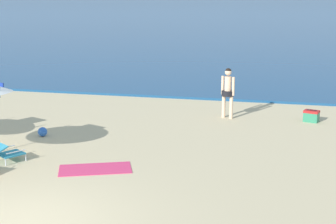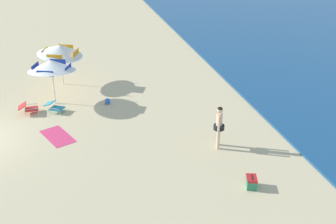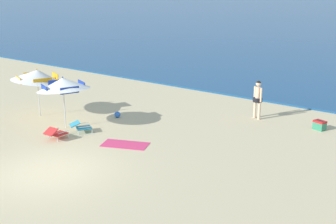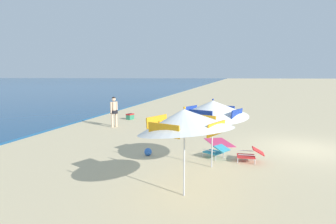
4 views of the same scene
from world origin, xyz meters
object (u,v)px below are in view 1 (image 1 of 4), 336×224
beach_ball (43,132)px  lounge_chair_beside_umbrella (6,152)px  cooler_box (311,116)px  beach_towel (95,169)px  person_standing_near_shore (228,89)px

beach_ball → lounge_chair_beside_umbrella: bearing=-84.2°
cooler_box → beach_towel: 8.37m
cooler_box → beach_ball: cooler_box is taller
person_standing_near_shore → cooler_box: person_standing_near_shore is taller
cooler_box → person_standing_near_shore: bearing=-177.4°
beach_towel → beach_ball: bearing=137.4°
beach_ball → beach_towel: 3.68m
lounge_chair_beside_umbrella → beach_ball: lounge_chair_beside_umbrella is taller
cooler_box → beach_ball: 9.01m
person_standing_near_shore → cooler_box: 3.00m
person_standing_near_shore → lounge_chair_beside_umbrella: bearing=-128.6°
cooler_box → beach_towel: size_ratio=0.32×
cooler_box → beach_towel: bearing=-130.4°
lounge_chair_beside_umbrella → beach_towel: bearing=0.6°
lounge_chair_beside_umbrella → beach_ball: 2.53m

